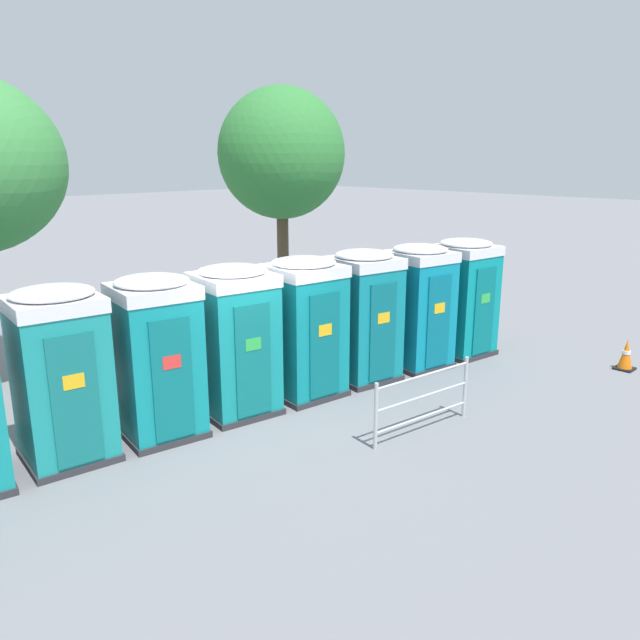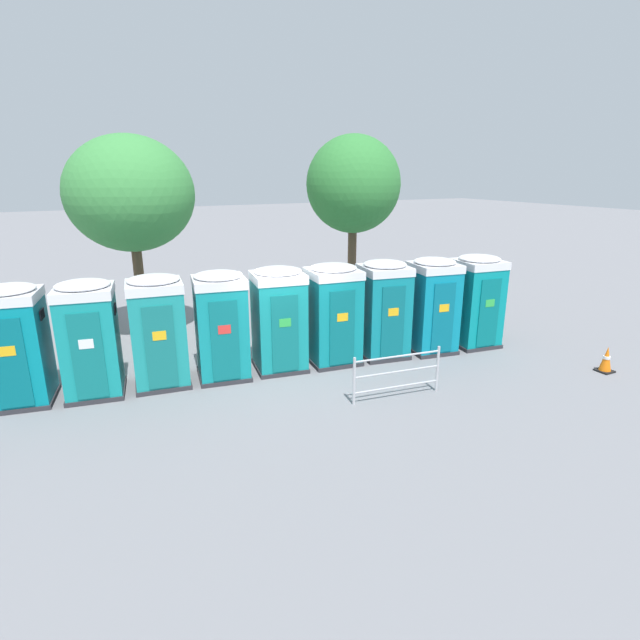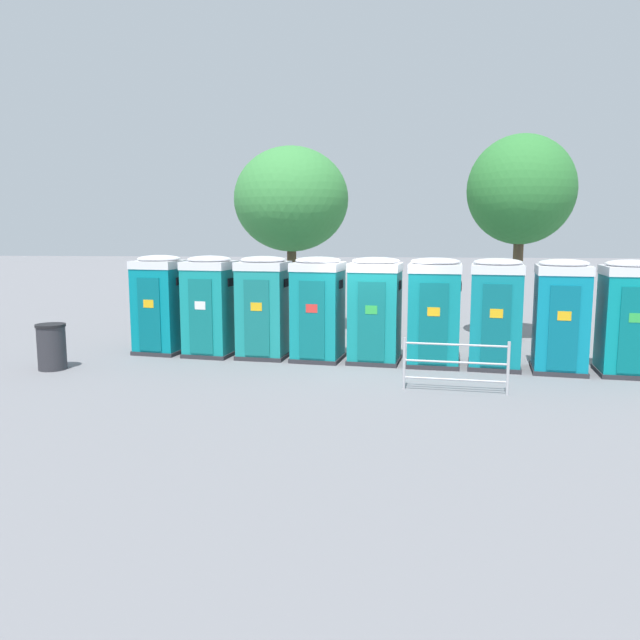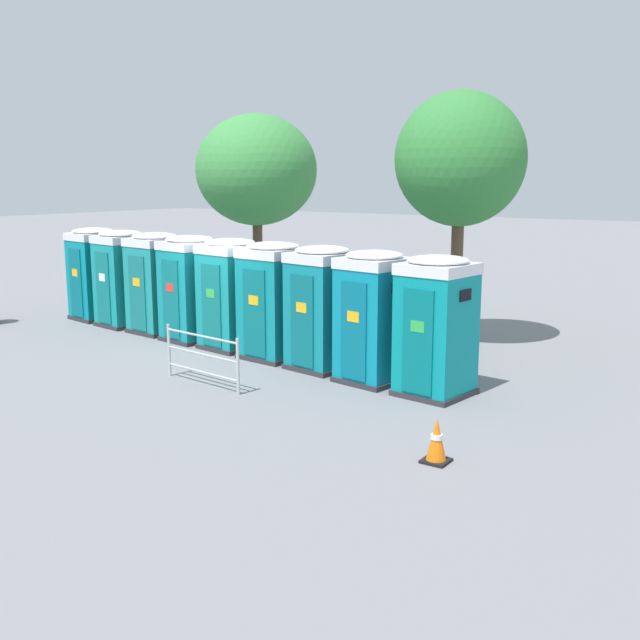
% 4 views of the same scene
% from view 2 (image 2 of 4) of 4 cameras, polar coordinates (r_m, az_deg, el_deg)
% --- Properties ---
extents(ground_plane, '(120.00, 120.00, 0.00)m').
position_cam_2_polar(ground_plane, '(12.52, -4.57, -5.48)').
color(ground_plane, slate).
extents(portapotty_0, '(1.34, 1.37, 2.54)m').
position_cam_2_polar(portapotty_0, '(12.01, -31.41, -2.43)').
color(portapotty_0, '#2D2D33').
rests_on(portapotty_0, ground).
extents(portapotty_1, '(1.34, 1.36, 2.54)m').
position_cam_2_polar(portapotty_1, '(11.73, -24.81, -1.90)').
color(portapotty_1, '#2D2D33').
rests_on(portapotty_1, ground).
extents(portapotty_2, '(1.33, 1.33, 2.54)m').
position_cam_2_polar(portapotty_2, '(11.72, -18.01, -1.17)').
color(portapotty_2, '#2D2D33').
rests_on(portapotty_2, ground).
extents(portapotty_3, '(1.35, 1.36, 2.54)m').
position_cam_2_polar(portapotty_3, '(11.79, -11.23, -0.55)').
color(portapotty_3, '#2D2D33').
rests_on(portapotty_3, ground).
extents(portapotty_4, '(1.37, 1.36, 2.54)m').
position_cam_2_polar(portapotty_4, '(12.10, -4.72, 0.16)').
color(portapotty_4, '#2D2D33').
rests_on(portapotty_4, ground).
extents(portapotty_5, '(1.35, 1.32, 2.54)m').
position_cam_2_polar(portapotty_5, '(12.48, 1.52, 0.74)').
color(portapotty_5, '#2D2D33').
rests_on(portapotty_5, ground).
extents(portapotty_6, '(1.35, 1.37, 2.54)m').
position_cam_2_polar(portapotty_6, '(13.04, 7.25, 1.30)').
color(portapotty_6, '#2D2D33').
rests_on(portapotty_6, ground).
extents(portapotty_7, '(1.33, 1.36, 2.54)m').
position_cam_2_polar(portapotty_7, '(13.63, 12.70, 1.70)').
color(portapotty_7, '#2D2D33').
rests_on(portapotty_7, ground).
extents(portapotty_8, '(1.31, 1.33, 2.54)m').
position_cam_2_polar(portapotty_8, '(14.42, 17.39, 2.15)').
color(portapotty_8, '#2D2D33').
rests_on(portapotty_8, ground).
extents(street_tree_0, '(2.99, 2.99, 5.83)m').
position_cam_2_polar(street_tree_0, '(16.45, 3.83, 15.12)').
color(street_tree_0, brown).
rests_on(street_tree_0, ground).
extents(street_tree_1, '(3.47, 3.47, 5.68)m').
position_cam_2_polar(street_tree_1, '(15.10, -20.85, 13.26)').
color(street_tree_1, brown).
rests_on(street_tree_1, ground).
extents(traffic_cone, '(0.36, 0.36, 0.64)m').
position_cam_2_polar(traffic_cone, '(14.00, 29.91, -3.95)').
color(traffic_cone, black).
rests_on(traffic_cone, ground).
extents(event_barrier, '(2.05, 0.30, 1.05)m').
position_cam_2_polar(event_barrier, '(10.83, 8.81, -6.02)').
color(event_barrier, '#B7B7BC').
rests_on(event_barrier, ground).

